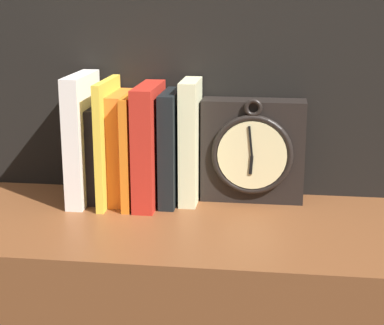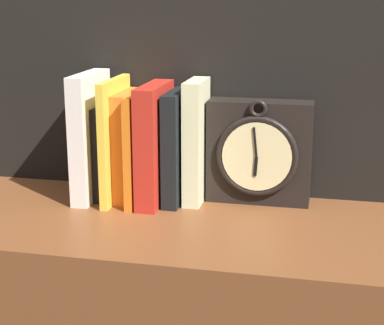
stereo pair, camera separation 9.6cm
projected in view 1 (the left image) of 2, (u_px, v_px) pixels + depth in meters
clock at (253, 151)px, 1.25m from camera, size 0.20×0.08×0.21m
book_slot0_white at (83, 138)px, 1.25m from camera, size 0.03×0.15×0.25m
book_slot1_black at (99, 153)px, 1.27m from camera, size 0.02×0.12×0.19m
book_slot2_yellow at (108, 142)px, 1.24m from camera, size 0.01×0.16×0.24m
book_slot3_orange at (122, 147)px, 1.26m from camera, size 0.03×0.13×0.21m
book_slot4_orange at (133, 149)px, 1.24m from camera, size 0.02×0.15×0.21m
book_slot5_red at (149, 145)px, 1.23m from camera, size 0.04×0.16×0.23m
book_slot6_black at (171, 148)px, 1.24m from camera, size 0.03×0.13×0.22m
book_slot7_cream at (190, 142)px, 1.25m from camera, size 0.03×0.11×0.24m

